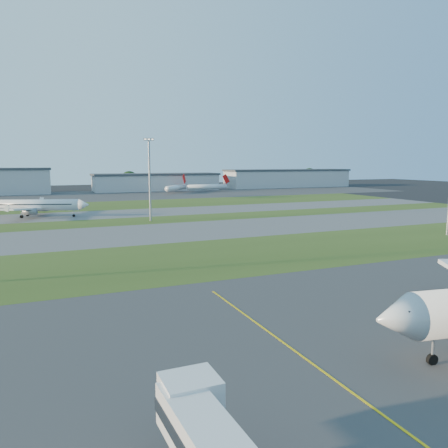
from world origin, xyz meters
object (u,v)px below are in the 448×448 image
airliner_taxiing (33,205)px  mini_jet_far (208,187)px  light_mast_centre (150,174)px  mini_jet_near (176,188)px

airliner_taxiing → mini_jet_far: size_ratio=1.24×
airliner_taxiing → light_mast_centre: size_ratio=1.37×
mini_jet_far → mini_jet_near: bearing=179.8°
mini_jet_near → airliner_taxiing: bearing=-179.7°
mini_jet_near → mini_jet_far: bearing=-47.2°
mini_jet_near → light_mast_centre: size_ratio=0.89×
mini_jet_near → light_mast_centre: bearing=-160.4°
mini_jet_near → light_mast_centre: (-44.92, -119.29, 11.53)m
mini_jet_far → light_mast_centre: bearing=-121.4°
mini_jet_far → light_mast_centre: 137.44m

